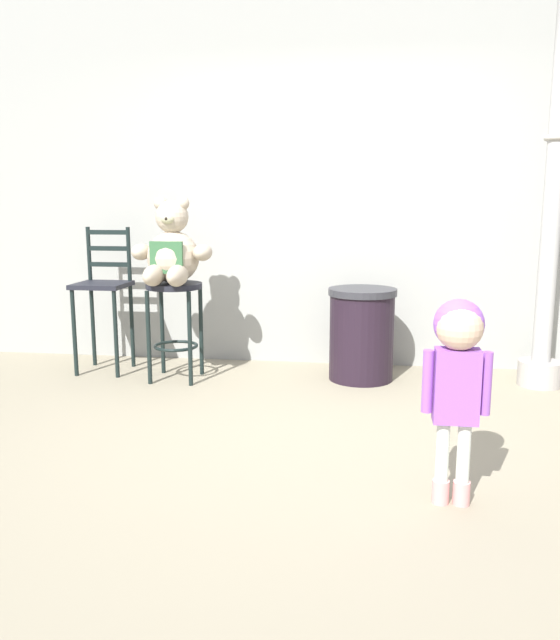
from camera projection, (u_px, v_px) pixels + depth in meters
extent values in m
plane|color=gray|center=(297.00, 440.00, 3.53)|extent=(24.00, 24.00, 0.00)
cube|color=#979893|center=(325.00, 146.00, 5.09)|extent=(6.43, 0.30, 3.53)
cylinder|color=black|center=(174.00, 286.00, 4.65)|extent=(0.41, 0.41, 0.04)
cylinder|color=black|center=(149.00, 338.00, 4.58)|extent=(0.03, 0.03, 0.69)
cylinder|color=black|center=(190.00, 339.00, 4.54)|extent=(0.03, 0.03, 0.69)
cylinder|color=black|center=(162.00, 330.00, 4.89)|extent=(0.03, 0.03, 0.69)
cylinder|color=black|center=(201.00, 331.00, 4.84)|extent=(0.03, 0.03, 0.69)
torus|color=black|center=(176.00, 346.00, 4.73)|extent=(0.33, 0.33, 0.02)
sphere|color=tan|center=(173.00, 257.00, 4.61)|extent=(0.38, 0.38, 0.38)
cube|color=#305E37|center=(166.00, 258.00, 4.46)|extent=(0.24, 0.03, 0.23)
sphere|color=tan|center=(172.00, 217.00, 4.56)|extent=(0.24, 0.24, 0.24)
ellipsoid|color=tan|center=(168.00, 219.00, 4.46)|extent=(0.10, 0.08, 0.07)
sphere|color=black|center=(166.00, 219.00, 4.43)|extent=(0.03, 0.03, 0.03)
sphere|color=tan|center=(160.00, 203.00, 4.55)|extent=(0.10, 0.10, 0.10)
sphere|color=tan|center=(183.00, 203.00, 4.53)|extent=(0.10, 0.10, 0.10)
ellipsoid|color=tan|center=(141.00, 252.00, 4.61)|extent=(0.13, 0.21, 0.12)
ellipsoid|color=tan|center=(203.00, 253.00, 4.54)|extent=(0.13, 0.21, 0.12)
ellipsoid|color=tan|center=(154.00, 275.00, 4.47)|extent=(0.13, 0.32, 0.15)
ellipsoid|color=tan|center=(178.00, 276.00, 4.44)|extent=(0.13, 0.32, 0.15)
cylinder|color=#DB9593|center=(440.00, 492.00, 2.78)|extent=(0.08, 0.08, 0.11)
cylinder|color=silver|center=(442.00, 451.00, 2.75)|extent=(0.06, 0.06, 0.27)
cylinder|color=#DB9593|center=(461.00, 493.00, 2.77)|extent=(0.08, 0.08, 0.11)
cylinder|color=silver|center=(464.00, 452.00, 2.74)|extent=(0.06, 0.06, 0.27)
cube|color=#9452BB|center=(456.00, 386.00, 2.69)|extent=(0.19, 0.11, 0.32)
cylinder|color=#9452BB|center=(428.00, 381.00, 2.70)|extent=(0.05, 0.05, 0.27)
cylinder|color=#9452BB|center=(486.00, 383.00, 2.67)|extent=(0.05, 0.05, 0.27)
sphere|color=#D8B293|center=(460.00, 327.00, 2.64)|extent=(0.20, 0.20, 0.20)
sphere|color=#9757C5|center=(459.00, 324.00, 2.67)|extent=(0.21, 0.21, 0.21)
cylinder|color=black|center=(361.00, 338.00, 4.72)|extent=(0.48, 0.48, 0.64)
cylinder|color=#2D2D33|center=(363.00, 292.00, 4.65)|extent=(0.51, 0.51, 0.05)
cylinder|color=#A59E97|center=(540.00, 373.00, 4.60)|extent=(0.31, 0.31, 0.18)
cylinder|color=#A6A5A2|center=(556.00, 159.00, 4.32)|extent=(0.13, 0.13, 2.85)
torus|color=#ADA89E|center=(558.00, 138.00, 4.30)|extent=(0.18, 0.18, 0.04)
cube|color=black|center=(102.00, 285.00, 4.88)|extent=(0.39, 0.39, 0.03)
cylinder|color=black|center=(74.00, 333.00, 4.81)|extent=(0.03, 0.03, 0.67)
cylinder|color=black|center=(116.00, 334.00, 4.76)|extent=(0.03, 0.03, 0.67)
cylinder|color=black|center=(93.00, 325.00, 5.13)|extent=(0.03, 0.03, 0.67)
cylinder|color=black|center=(132.00, 326.00, 5.08)|extent=(0.03, 0.03, 0.67)
cylinder|color=black|center=(89.00, 254.00, 5.02)|extent=(0.03, 0.03, 0.42)
cylinder|color=black|center=(129.00, 254.00, 4.98)|extent=(0.03, 0.03, 0.42)
cube|color=black|center=(109.00, 264.00, 5.02)|extent=(0.33, 0.02, 0.04)
cube|color=black|center=(109.00, 248.00, 4.99)|extent=(0.33, 0.02, 0.04)
cube|color=black|center=(108.00, 232.00, 4.97)|extent=(0.33, 0.02, 0.04)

